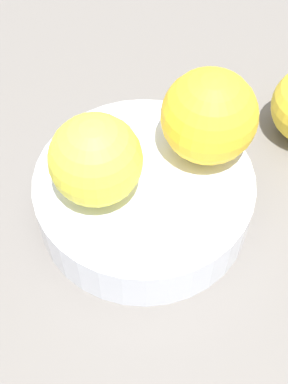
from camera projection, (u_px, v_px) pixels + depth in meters
The scene contains 4 objects.
ground_plane at pixel (144, 216), 50.43cm from camera, with size 110.00×110.00×2.00cm, color #66605B.
fruit_bowl at pixel (144, 196), 47.73cm from camera, with size 19.22×19.22×4.88cm.
orange_in_bowl_0 at pixel (209, 117), 44.31cm from camera, with size 8.21×8.21×8.21cm, color yellow.
orange_in_bowl_1 at pixel (96, 160), 41.99cm from camera, with size 7.58×7.58×7.58cm, color yellow.
Camera 1 is at (4.95, -27.15, 41.27)cm, focal length 49.81 mm.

